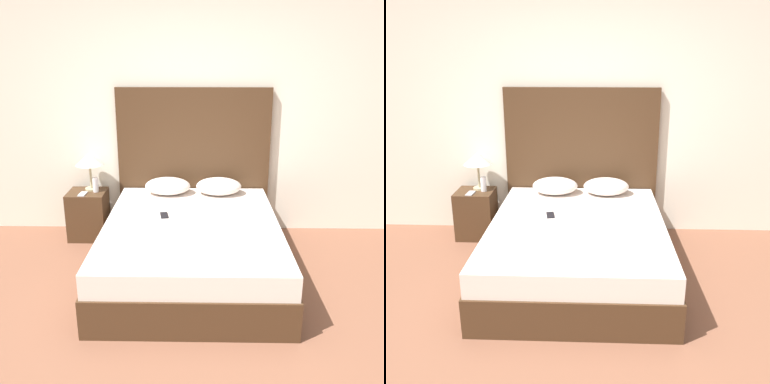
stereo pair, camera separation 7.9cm
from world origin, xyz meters
The scene contains 11 objects.
ground_plane centered at (0.00, 0.00, 0.00)m, with size 16.00×16.00×0.00m, color brown.
wall_back centered at (0.00, 2.34, 1.35)m, with size 10.00×0.06×2.70m.
bed centered at (-0.06, 1.24, 0.25)m, with size 1.58×2.01×0.51m.
headboard centered at (-0.06, 2.27, 0.81)m, with size 1.66×0.05×1.61m.
pillow_left centered at (-0.33, 2.02, 0.60)m, with size 0.48×0.34×0.18m.
pillow_right centered at (0.22, 2.02, 0.60)m, with size 0.48×0.34×0.18m.
phone_on_bed centered at (-0.32, 1.38, 0.52)m, with size 0.09×0.16×0.01m.
nightstand centered at (-1.21, 2.04, 0.26)m, with size 0.40×0.37×0.53m.
table_lamp centered at (-1.17, 2.11, 0.86)m, with size 0.30×0.30×0.41m.
phone_on_nightstand centered at (-1.23, 1.94, 0.53)m, with size 0.08×0.15×0.01m.
toiletry_bottle centered at (-1.11, 2.04, 0.61)m, with size 0.06×0.06×0.16m.
Camera 2 is at (0.09, -2.32, 1.98)m, focal length 40.00 mm.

